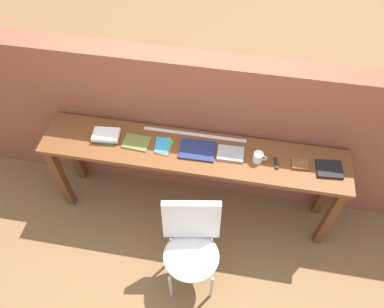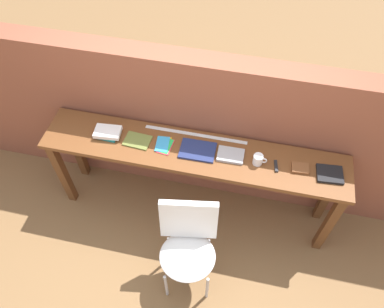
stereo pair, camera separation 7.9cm
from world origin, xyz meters
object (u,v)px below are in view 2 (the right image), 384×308
object	(u,v)px
magazine_cycling	(137,141)
pamphlet_pile_colourful	(164,145)
leather_journal_brown	(300,168)
chair_white_moulded	(188,244)
book_repair_rightmost	(330,174)
multitool_folded	(276,166)
mug	(258,160)
book_open_centre	(198,150)
book_stack_leftmost	(108,133)

from	to	relation	value
magazine_cycling	pamphlet_pile_colourful	bearing A→B (deg)	5.13
magazine_cycling	leather_journal_brown	xyz separation A→B (m)	(1.31, 0.00, 0.01)
chair_white_moulded	book_repair_rightmost	bearing A→B (deg)	32.75
multitool_folded	magazine_cycling	bearing A→B (deg)	179.19
book_repair_rightmost	magazine_cycling	bearing A→B (deg)	175.16
pamphlet_pile_colourful	book_repair_rightmost	world-z (taller)	book_repair_rightmost
mug	magazine_cycling	bearing A→B (deg)	179.31
magazine_cycling	leather_journal_brown	distance (m)	1.31
magazine_cycling	pamphlet_pile_colourful	distance (m)	0.22
multitool_folded	book_repair_rightmost	xyz separation A→B (m)	(0.41, 0.01, 0.00)
chair_white_moulded	magazine_cycling	bearing A→B (deg)	131.76
pamphlet_pile_colourful	multitool_folded	xyz separation A→B (m)	(0.90, -0.02, 0.00)
magazine_cycling	book_repair_rightmost	world-z (taller)	book_repair_rightmost
book_open_centre	book_repair_rightmost	bearing A→B (deg)	-1.61
book_repair_rightmost	book_open_centre	bearing A→B (deg)	174.76
book_open_centre	mug	xyz separation A→B (m)	(0.48, -0.02, 0.04)
chair_white_moulded	book_open_centre	size ratio (longest dim) A/B	3.14
leather_journal_brown	magazine_cycling	bearing A→B (deg)	176.72
pamphlet_pile_colourful	mug	size ratio (longest dim) A/B	1.74
pamphlet_pile_colourful	multitool_folded	bearing A→B (deg)	-1.32
magazine_cycling	multitool_folded	size ratio (longest dim) A/B	1.93
magazine_cycling	book_open_centre	distance (m)	0.50
mug	multitool_folded	size ratio (longest dim) A/B	1.00
multitool_folded	leather_journal_brown	world-z (taller)	leather_journal_brown
book_open_centre	leather_journal_brown	xyz separation A→B (m)	(0.81, -0.00, 0.00)
pamphlet_pile_colourful	book_stack_leftmost	bearing A→B (deg)	179.12
pamphlet_pile_colourful	book_open_centre	distance (m)	0.28
multitool_folded	book_open_centre	bearing A→B (deg)	178.10
chair_white_moulded	leather_journal_brown	world-z (taller)	leather_journal_brown
book_stack_leftmost	multitool_folded	distance (m)	1.39
multitool_folded	chair_white_moulded	bearing A→B (deg)	-132.51
chair_white_moulded	book_repair_rightmost	distance (m)	1.21
book_open_centre	leather_journal_brown	distance (m)	0.81
pamphlet_pile_colourful	mug	bearing A→B (deg)	-1.25
chair_white_moulded	pamphlet_pile_colourful	world-z (taller)	same
book_stack_leftmost	book_repair_rightmost	size ratio (longest dim) A/B	1.15
chair_white_moulded	magazine_cycling	world-z (taller)	magazine_cycling
book_open_centre	mug	bearing A→B (deg)	-2.90
book_stack_leftmost	book_open_centre	world-z (taller)	book_stack_leftmost
mug	book_repair_rightmost	xyz separation A→B (m)	(0.55, 0.00, -0.03)
magazine_cycling	book_open_centre	xyz separation A→B (m)	(0.50, 0.00, 0.00)
leather_journal_brown	pamphlet_pile_colourful	bearing A→B (deg)	176.48
leather_journal_brown	book_stack_leftmost	bearing A→B (deg)	176.27
book_stack_leftmost	leather_journal_brown	bearing A→B (deg)	-0.40
magazine_cycling	pamphlet_pile_colourful	xyz separation A→B (m)	(0.22, 0.00, -0.00)
chair_white_moulded	magazine_cycling	distance (m)	0.92
book_repair_rightmost	chair_white_moulded	bearing A→B (deg)	-151.82
leather_journal_brown	book_repair_rightmost	xyz separation A→B (m)	(0.22, -0.01, 0.00)
mug	book_repair_rightmost	size ratio (longest dim) A/B	0.56
book_open_centre	multitool_folded	size ratio (longest dim) A/B	2.58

